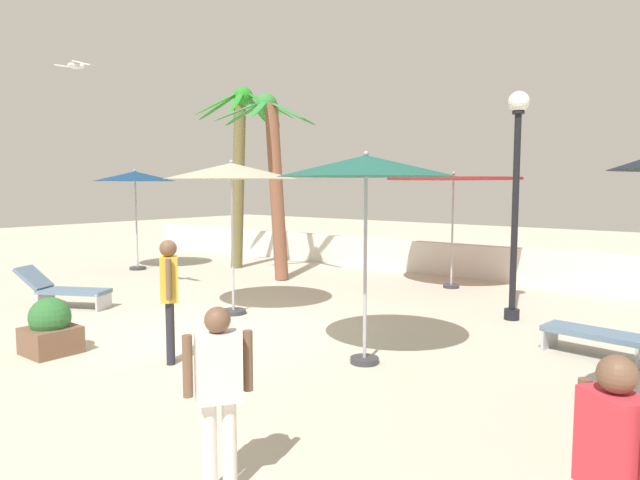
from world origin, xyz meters
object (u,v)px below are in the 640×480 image
(lounge_chair_0, at_px, (63,289))
(lounge_chair_1, at_px, (613,334))
(seagull_0, at_px, (76,65))
(guest_1, at_px, (219,382))
(patio_umbrella_2, at_px, (135,177))
(patio_umbrella_0, at_px, (366,168))
(patio_umbrella_4, at_px, (453,181))
(palm_tree_1, at_px, (240,157))
(guest_2, at_px, (169,288))
(planter, at_px, (50,328))
(lamp_post_1, at_px, (516,178))
(patio_umbrella_3, at_px, (231,173))
(guest_0, at_px, (612,465))
(palm_tree_0, at_px, (273,164))

(lounge_chair_0, bearing_deg, lounge_chair_1, 18.29)
(seagull_0, bearing_deg, guest_1, -21.96)
(patio_umbrella_2, height_order, guest_1, patio_umbrella_2)
(patio_umbrella_0, distance_m, patio_umbrella_4, 6.44)
(lounge_chair_0, bearing_deg, palm_tree_1, 101.12)
(guest_2, height_order, planter, guest_2)
(palm_tree_1, bearing_deg, lounge_chair_1, -15.32)
(lamp_post_1, relative_size, planter, 4.94)
(patio_umbrella_3, xyz_separation_m, lounge_chair_0, (-3.13, -1.80, -2.35))
(lamp_post_1, height_order, lounge_chair_0, lamp_post_1)
(lamp_post_1, relative_size, guest_0, 2.65)
(patio_umbrella_0, height_order, guest_1, patio_umbrella_0)
(lounge_chair_0, bearing_deg, patio_umbrella_3, 29.84)
(palm_tree_1, bearing_deg, guest_1, -44.25)
(palm_tree_0, height_order, planter, palm_tree_0)
(palm_tree_1, height_order, guest_0, palm_tree_1)
(lounge_chair_0, bearing_deg, seagull_0, 79.21)
(patio_umbrella_3, distance_m, lounge_chair_1, 7.00)
(guest_0, bearing_deg, planter, 175.73)
(palm_tree_1, bearing_deg, guest_0, -35.30)
(palm_tree_0, height_order, guest_0, palm_tree_0)
(patio_umbrella_4, height_order, guest_0, patio_umbrella_4)
(patio_umbrella_2, relative_size, lounge_chair_1, 1.53)
(patio_umbrella_0, distance_m, patio_umbrella_2, 10.80)
(seagull_0, bearing_deg, guest_2, -15.44)
(patio_umbrella_4, height_order, palm_tree_0, palm_tree_0)
(patio_umbrella_2, xyz_separation_m, palm_tree_0, (4.32, 1.31, 0.33))
(patio_umbrella_4, relative_size, seagull_0, 2.80)
(palm_tree_1, bearing_deg, lounge_chair_0, -78.88)
(lounge_chair_1, bearing_deg, patio_umbrella_2, 176.22)
(planter, bearing_deg, patio_umbrella_2, 138.14)
(guest_1, relative_size, seagull_0, 1.36)
(lounge_chair_1, bearing_deg, patio_umbrella_0, -139.29)
(patio_umbrella_4, relative_size, palm_tree_1, 0.59)
(patio_umbrella_0, relative_size, lounge_chair_0, 1.55)
(patio_umbrella_3, bearing_deg, seagull_0, -155.70)
(seagull_0, bearing_deg, palm_tree_0, 80.81)
(lounge_chair_0, height_order, lounge_chair_1, lounge_chair_0)
(patio_umbrella_2, height_order, patio_umbrella_3, patio_umbrella_3)
(palm_tree_0, relative_size, planter, 5.78)
(patio_umbrella_4, bearing_deg, palm_tree_0, -158.28)
(guest_0, height_order, guest_1, guest_0)
(patio_umbrella_0, xyz_separation_m, palm_tree_0, (-6.00, 4.50, 0.31))
(patio_umbrella_3, bearing_deg, guest_1, -43.64)
(patio_umbrella_0, height_order, lamp_post_1, lamp_post_1)
(patio_umbrella_4, bearing_deg, patio_umbrella_0, -74.94)
(lamp_post_1, bearing_deg, seagull_0, -150.03)
(guest_0, xyz_separation_m, guest_1, (-2.79, -0.44, -0.02))
(palm_tree_0, bearing_deg, patio_umbrella_3, -57.50)
(patio_umbrella_2, distance_m, planter, 8.91)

